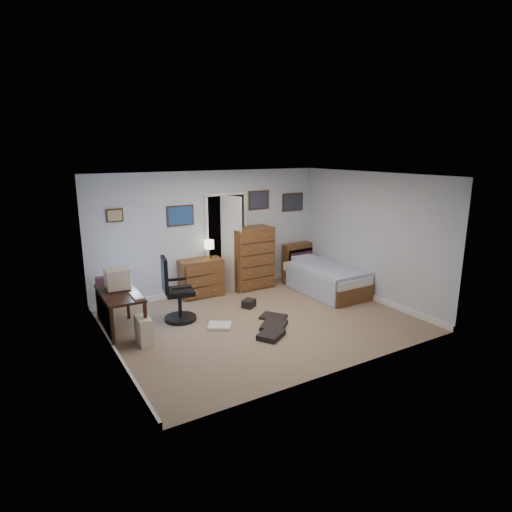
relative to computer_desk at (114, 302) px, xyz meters
The scene contains 15 objects.
floor 2.47m from the computer_desk, 18.07° to the right, with size 5.00×4.00×0.02m, color gray.
computer_desk is the anchor object (origin of this frame).
crt_monitor 0.38m from the computer_desk, 54.21° to the left, with size 0.37×0.35×0.34m.
keyboard 0.47m from the computer_desk, 53.08° to the right, with size 0.14×0.38×0.02m, color beige.
pc_tower 0.70m from the computer_desk, 62.61° to the right, with size 0.20×0.40×0.42m.
office_chair 1.04m from the computer_desk, ahead, with size 0.65×0.65×1.15m.
media_stack 0.87m from the computer_desk, 92.39° to the left, with size 0.15×0.15×0.74m, color maroon.
low_dresser 2.20m from the computer_desk, 27.96° to the left, with size 0.86×0.43×0.77m, color brown.
table_lamp 2.43m from the computer_desk, 25.69° to the left, with size 0.20×0.20×0.37m.
doorway 3.08m from the computer_desk, 30.11° to the left, with size 0.96×1.12×2.05m.
tall_dresser 3.25m from the computer_desk, 18.00° to the left, with size 0.89×0.53×1.32m, color brown.
headboard_bookcase 4.63m from the computer_desk, 13.96° to the left, with size 0.90×0.27×0.80m.
bed 4.28m from the computer_desk, ahead, with size 1.01×1.86×0.61m.
wall_posters 3.33m from the computer_desk, 23.36° to the left, with size 4.38×0.04×0.60m.
floor_clutter 2.41m from the computer_desk, 21.71° to the right, with size 1.51×1.74×0.15m.
Camera 1 is at (-3.64, -5.91, 2.90)m, focal length 30.00 mm.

